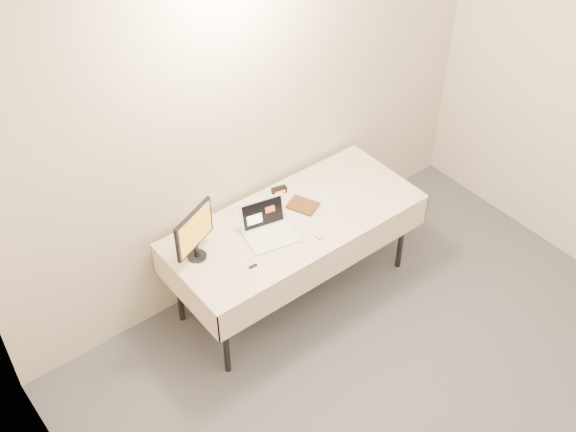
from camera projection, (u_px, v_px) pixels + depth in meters
back_wall at (254, 118)px, 4.92m from camera, size 4.00×0.10×2.70m
table at (295, 226)px, 5.10m from camera, size 1.86×0.81×0.74m
laptop at (268, 228)px, 4.91m from camera, size 0.39×0.35×0.23m
monitor at (194, 232)px, 4.63m from camera, size 0.35×0.17×0.39m
book at (298, 202)px, 5.04m from camera, size 0.15×0.08×0.21m
alarm_clock at (279, 190)px, 5.27m from camera, size 0.12×0.07×0.05m
clicker at (318, 235)px, 4.92m from camera, size 0.05×0.09×0.02m
paper_form at (327, 199)px, 5.23m from camera, size 0.11×0.27×0.00m
usb_dongle at (253, 266)px, 4.71m from camera, size 0.06×0.02×0.01m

